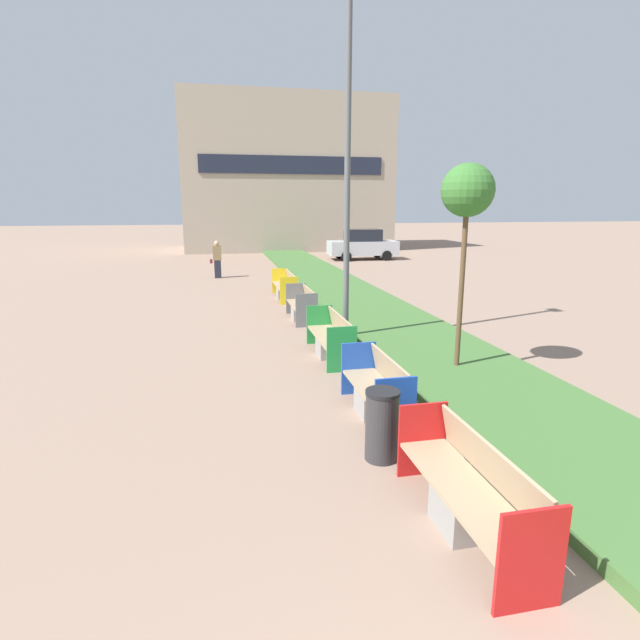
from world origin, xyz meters
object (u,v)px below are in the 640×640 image
(bench_green_frame, at_px, (331,340))
(pedestrian_walking, at_px, (217,259))
(bench_blue_frame, at_px, (377,393))
(bench_yellow_frame, at_px, (285,288))
(bench_red_frame, at_px, (468,496))
(street_lamp_post, at_px, (348,127))
(sapling_tree_near, at_px, (467,194))
(bench_grey_frame, at_px, (302,308))
(parked_car_distant, at_px, (363,245))
(litter_bin, at_px, (382,425))

(bench_green_frame, bearing_deg, pedestrian_walking, 100.18)
(bench_blue_frame, height_order, bench_green_frame, same)
(pedestrian_walking, bearing_deg, bench_yellow_frame, -67.92)
(bench_blue_frame, bearing_deg, bench_yellow_frame, 89.97)
(bench_red_frame, height_order, pedestrian_walking, pedestrian_walking)
(street_lamp_post, bearing_deg, bench_yellow_frame, 95.62)
(sapling_tree_near, bearing_deg, street_lamp_post, 119.97)
(pedestrian_walking, bearing_deg, bench_grey_frame, -75.93)
(bench_grey_frame, distance_m, pedestrian_walking, 9.62)
(sapling_tree_near, height_order, parked_car_distant, sapling_tree_near)
(bench_yellow_frame, bearing_deg, sapling_tree_near, -76.26)
(bench_red_frame, distance_m, bench_yellow_frame, 13.46)
(bench_red_frame, xyz_separation_m, litter_bin, (-0.40, 1.58, 0.11))
(bench_blue_frame, distance_m, bench_yellow_frame, 10.48)
(bench_grey_frame, distance_m, street_lamp_post, 5.36)
(bench_red_frame, relative_size, bench_blue_frame, 1.18)
(bench_green_frame, height_order, bench_yellow_frame, same)
(bench_blue_frame, relative_size, sapling_tree_near, 0.47)
(bench_green_frame, relative_size, bench_yellow_frame, 0.93)
(litter_bin, distance_m, sapling_tree_near, 4.95)
(bench_yellow_frame, bearing_deg, pedestrian_walking, 112.08)
(bench_blue_frame, distance_m, street_lamp_post, 6.34)
(litter_bin, bearing_deg, bench_green_frame, 85.06)
(bench_yellow_frame, bearing_deg, litter_bin, -91.94)
(bench_red_frame, distance_m, bench_blue_frame, 2.98)
(bench_yellow_frame, bearing_deg, bench_green_frame, -90.01)
(bench_green_frame, xyz_separation_m, bench_grey_frame, (-0.00, 3.71, -0.01))
(bench_grey_frame, height_order, pedestrian_walking, pedestrian_walking)
(bench_blue_frame, relative_size, litter_bin, 1.99)
(street_lamp_post, bearing_deg, sapling_tree_near, -60.03)
(bench_grey_frame, height_order, parked_car_distant, parked_car_distant)
(sapling_tree_near, distance_m, parked_car_distant, 21.60)
(bench_red_frame, bearing_deg, bench_blue_frame, 90.08)
(street_lamp_post, height_order, parked_car_distant, street_lamp_post)
(bench_blue_frame, bearing_deg, pedestrian_walking, 98.18)
(bench_red_frame, height_order, bench_green_frame, same)
(bench_red_frame, xyz_separation_m, street_lamp_post, (0.61, 7.27, 4.62))
(sapling_tree_near, bearing_deg, bench_yellow_frame, 103.74)
(pedestrian_walking, bearing_deg, bench_green_frame, -79.82)
(sapling_tree_near, relative_size, parked_car_distant, 0.95)
(bench_grey_frame, bearing_deg, sapling_tree_near, -67.85)
(bench_green_frame, relative_size, litter_bin, 2.34)
(bench_red_frame, bearing_deg, bench_grey_frame, 90.03)
(litter_bin, bearing_deg, sapling_tree_near, 49.00)
(street_lamp_post, bearing_deg, bench_grey_frame, 103.09)
(bench_red_frame, xyz_separation_m, bench_blue_frame, (-0.00, 2.98, -0.01))
(bench_red_frame, bearing_deg, bench_green_frame, 90.00)
(bench_blue_frame, height_order, bench_grey_frame, same)
(bench_blue_frame, height_order, parked_car_distant, parked_car_distant)
(bench_yellow_frame, relative_size, street_lamp_post, 0.26)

